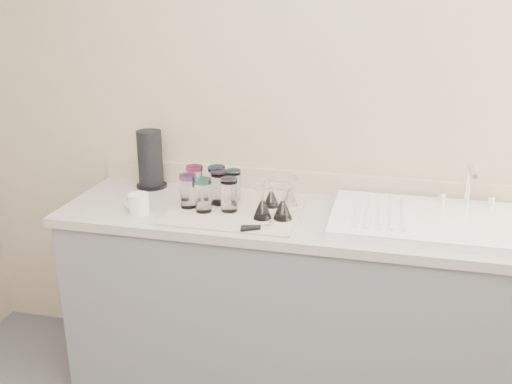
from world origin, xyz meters
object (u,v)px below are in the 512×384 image
(tumbler_extra, at_px, (219,188))
(paper_towel_roll, at_px, (150,160))
(goblet_back_right, at_px, (290,195))
(goblet_back_left, at_px, (271,197))
(goblet_front_left, at_px, (262,207))
(goblet_front_right, at_px, (283,208))
(tumbler_blue, at_px, (203,195))
(sink_unit, at_px, (434,221))
(tumbler_lavender, at_px, (229,194))
(can_opener, at_px, (257,227))
(tumbler_teal, at_px, (195,182))
(tumbler_purple, at_px, (233,185))
(tumbler_magenta, at_px, (188,191))
(white_mug, at_px, (138,204))
(tumbler_cyan, at_px, (217,183))

(tumbler_extra, height_order, paper_towel_roll, paper_towel_roll)
(goblet_back_right, bearing_deg, goblet_back_left, -153.04)
(tumbler_extra, xyz_separation_m, goblet_back_left, (0.23, 0.02, -0.03))
(goblet_front_left, bearing_deg, goblet_back_right, 66.03)
(tumbler_extra, xyz_separation_m, goblet_front_right, (0.30, -0.11, -0.03))
(tumbler_blue, height_order, goblet_back_right, tumbler_blue)
(sink_unit, bearing_deg, tumbler_extra, 179.30)
(tumbler_lavender, distance_m, can_opener, 0.24)
(sink_unit, height_order, goblet_back_right, sink_unit)
(sink_unit, bearing_deg, goblet_front_left, -171.03)
(tumbler_teal, xyz_separation_m, goblet_front_left, (0.35, -0.17, -0.03))
(tumbler_purple, relative_size, goblet_back_right, 1.09)
(goblet_back_right, bearing_deg, tumbler_magenta, -162.86)
(tumbler_teal, height_order, tumbler_purple, tumbler_teal)
(tumbler_magenta, xyz_separation_m, white_mug, (-0.19, -0.10, -0.04))
(sink_unit, bearing_deg, paper_towel_roll, 172.02)
(goblet_back_left, height_order, white_mug, goblet_back_left)
(tumbler_lavender, xyz_separation_m, goblet_front_right, (0.24, -0.04, -0.03))
(tumbler_teal, bearing_deg, goblet_front_left, -25.78)
(white_mug, distance_m, paper_towel_roll, 0.37)
(tumbler_teal, distance_m, tumbler_cyan, 0.10)
(goblet_front_right, height_order, can_opener, goblet_front_right)
(sink_unit, xyz_separation_m, tumbler_extra, (-0.91, 0.01, 0.06))
(goblet_front_right, distance_m, paper_towel_roll, 0.76)
(tumbler_teal, height_order, tumbler_magenta, tumbler_teal)
(goblet_front_right, bearing_deg, tumbler_teal, 160.18)
(can_opener, bearing_deg, goblet_back_right, 76.03)
(tumbler_extra, distance_m, goblet_front_left, 0.25)
(tumbler_purple, height_order, goblet_back_right, tumbler_purple)
(tumbler_cyan, distance_m, tumbler_extra, 0.06)
(tumbler_extra, distance_m, goblet_back_right, 0.31)
(goblet_front_right, xyz_separation_m, paper_towel_roll, (-0.70, 0.28, 0.08))
(tumbler_lavender, distance_m, goblet_back_left, 0.19)
(can_opener, bearing_deg, goblet_front_right, 60.14)
(tumbler_blue, relative_size, goblet_back_right, 1.13)
(tumbler_purple, bearing_deg, paper_towel_roll, 166.34)
(tumbler_cyan, height_order, goblet_back_left, tumbler_cyan)
(tumbler_blue, height_order, paper_towel_roll, paper_towel_roll)
(tumbler_magenta, bearing_deg, goblet_back_right, 17.14)
(white_mug, bearing_deg, tumbler_cyan, 39.82)
(goblet_back_right, relative_size, goblet_front_left, 0.90)
(tumbler_extra, bearing_deg, goblet_back_right, 11.60)
(goblet_front_left, bearing_deg, sink_unit, 8.97)
(tumbler_teal, height_order, goblet_back_left, tumbler_teal)
(tumbler_teal, relative_size, paper_towel_roll, 0.55)
(tumbler_extra, height_order, goblet_back_right, tumbler_extra)
(goblet_back_right, distance_m, can_opener, 0.31)
(tumbler_magenta, xyz_separation_m, can_opener, (0.35, -0.17, -0.07))
(tumbler_purple, height_order, tumbler_magenta, tumbler_magenta)
(sink_unit, height_order, tumbler_purple, sink_unit)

